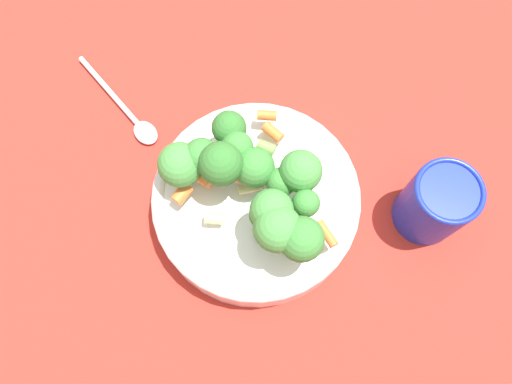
% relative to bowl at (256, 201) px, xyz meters
% --- Properties ---
extents(ground_plane, '(3.00, 3.00, 0.00)m').
position_rel_bowl_xyz_m(ground_plane, '(0.00, 0.00, -0.03)').
color(ground_plane, '#B72D23').
extents(bowl, '(0.23, 0.23, 0.05)m').
position_rel_bowl_xyz_m(bowl, '(0.00, 0.00, 0.00)').
color(bowl, white).
rests_on(bowl, ground_plane).
extents(pasta_salad, '(0.20, 0.15, 0.08)m').
position_rel_bowl_xyz_m(pasta_salad, '(0.00, 0.01, 0.07)').
color(pasta_salad, '#8CB766').
rests_on(pasta_salad, bowl).
extents(cup, '(0.07, 0.07, 0.09)m').
position_rel_bowl_xyz_m(cup, '(-0.15, -0.12, 0.02)').
color(cup, '#192DAD').
rests_on(cup, ground_plane).
extents(spoon, '(0.16, 0.04, 0.01)m').
position_rel_bowl_xyz_m(spoon, '(0.20, 0.02, -0.02)').
color(spoon, silver).
rests_on(spoon, ground_plane).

